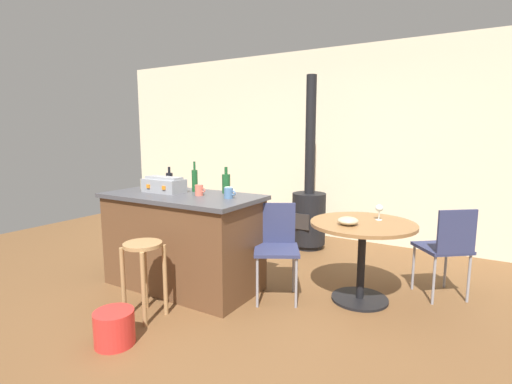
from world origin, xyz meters
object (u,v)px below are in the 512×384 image
(cup_1, at_px, (145,184))
(cup_3, at_px, (199,190))
(dining_table, at_px, (362,241))
(cup_0, at_px, (229,193))
(bottle_2, at_px, (169,180))
(toolbox, at_px, (164,185))
(serving_bowl, at_px, (348,221))
(wine_glass, at_px, (379,209))
(bottle_1, at_px, (195,180))
(folding_chair_far, at_px, (447,245))
(cup_2, at_px, (229,191))
(wood_stove, at_px, (309,207))
(plastic_bucket, at_px, (114,328))
(wooden_stool, at_px, (144,264))
(folding_chair_near, at_px, (276,243))
(bottle_0, at_px, (226,183))
(kitchen_island, at_px, (183,240))

(cup_1, height_order, cup_3, cup_1)
(dining_table, distance_m, cup_1, 2.29)
(dining_table, distance_m, cup_0, 1.28)
(dining_table, bearing_deg, bottle_2, -170.23)
(toolbox, bearing_deg, cup_0, 2.93)
(serving_bowl, bearing_deg, wine_glass, 60.61)
(dining_table, xyz_separation_m, bottle_1, (-1.62, -0.37, 0.49))
(folding_chair_far, bearing_deg, cup_0, -151.01)
(cup_2, height_order, serving_bowl, cup_2)
(wood_stove, xyz_separation_m, plastic_bucket, (-0.25, -2.92, -0.42))
(dining_table, height_order, cup_1, cup_1)
(wood_stove, distance_m, toolbox, 2.05)
(dining_table, bearing_deg, wooden_stool, -139.34)
(cup_3, xyz_separation_m, plastic_bucket, (0.10, -1.12, -0.86))
(folding_chair_far, height_order, cup_1, cup_1)
(folding_chair_near, height_order, cup_2, cup_2)
(wood_stove, relative_size, cup_2, 20.57)
(bottle_1, relative_size, wine_glass, 2.13)
(wooden_stool, height_order, cup_0, cup_0)
(wooden_stool, bearing_deg, dining_table, 40.66)
(wood_stove, bearing_deg, bottle_1, -108.91)
(wood_stove, distance_m, serving_bowl, 1.74)
(dining_table, height_order, folding_chair_near, folding_chair_near)
(folding_chair_near, xyz_separation_m, plastic_bucket, (-0.61, -1.34, -0.39))
(folding_chair_far, relative_size, serving_bowl, 4.80)
(wooden_stool, distance_m, bottle_1, 1.07)
(bottle_0, height_order, cup_0, bottle_0)
(dining_table, bearing_deg, plastic_bucket, -128.40)
(toolbox, relative_size, cup_3, 3.68)
(toolbox, distance_m, cup_1, 0.35)
(folding_chair_near, bearing_deg, bottle_2, -178.83)
(bottle_0, distance_m, bottle_1, 0.34)
(wine_glass, bearing_deg, folding_chair_far, 25.74)
(folding_chair_near, relative_size, toolbox, 2.07)
(cup_1, relative_size, wine_glass, 0.84)
(kitchen_island, distance_m, cup_3, 0.55)
(cup_1, bearing_deg, cup_3, -2.30)
(wooden_stool, distance_m, cup_1, 1.17)
(cup_3, bearing_deg, plastic_bucket, -84.67)
(folding_chair_near, bearing_deg, cup_2, -171.27)
(toolbox, xyz_separation_m, bottle_0, (0.56, 0.28, 0.03))
(bottle_1, relative_size, serving_bowl, 1.70)
(bottle_0, distance_m, plastic_bucket, 1.64)
(wooden_stool, distance_m, bottle_0, 1.12)
(bottle_1, relative_size, cup_0, 2.56)
(bottle_2, bearing_deg, bottle_1, -3.70)
(kitchen_island, xyz_separation_m, cup_2, (0.43, 0.18, 0.50))
(wooden_stool, xyz_separation_m, cup_0, (0.36, 0.71, 0.52))
(wood_stove, height_order, bottle_0, wood_stove)
(dining_table, relative_size, plastic_bucket, 3.23)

